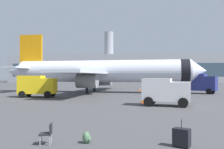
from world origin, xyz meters
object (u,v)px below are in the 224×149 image
fuel_truck (197,83)px  rolling_suitcase (182,137)px  safety_cone_mid (166,89)px  safety_cone_near (139,90)px  gate_chair (48,132)px  airplane_at_gate (100,71)px  safety_cone_outer (143,100)px  service_truck (37,85)px  traveller_backpack (87,138)px  safety_cone_far (176,92)px  cargo_van (166,91)px

fuel_truck → rolling_suitcase: fuel_truck is taller
safety_cone_mid → rolling_suitcase: (-4.90, -36.94, 0.01)m
fuel_truck → safety_cone_near: 10.51m
safety_cone_near → gate_chair: size_ratio=0.79×
rolling_suitcase → gate_chair: 5.42m
safety_cone_near → gate_chair: 36.69m
airplane_at_gate → safety_cone_outer: bearing=-68.9°
service_truck → traveller_backpack: service_truck is taller
gate_chair → service_truck: bearing=111.9°
service_truck → rolling_suitcase: bearing=-57.2°
safety_cone_mid → safety_cone_far: bearing=-87.8°
safety_cone_far → gate_chair: (-10.64, -28.55, 0.15)m
cargo_van → traveller_backpack: bearing=-111.4°
safety_cone_near → rolling_suitcase: rolling_suitcase is taller
safety_cone_mid → safety_cone_far: 8.41m
rolling_suitcase → gate_chair: bearing=-179.9°
safety_cone_mid → cargo_van: bearing=-98.6°
rolling_suitcase → gate_chair: (-5.42, -0.01, 0.11)m
safety_cone_near → safety_cone_far: 9.43m
cargo_van → gate_chair: size_ratio=5.52×
cargo_van → traveller_backpack: (-5.24, -13.36, -1.22)m
airplane_at_gate → rolling_suitcase: size_ratio=32.51×
rolling_suitcase → cargo_van: bearing=84.2°
safety_cone_outer → safety_cone_far: bearing=64.5°
cargo_van → safety_cone_far: (3.83, 14.87, -1.10)m
traveller_backpack → safety_cone_near: bearing=84.1°
safety_cone_mid → gate_chair: bearing=-105.6°
safety_cone_mid → safety_cone_far: size_ratio=1.10×
safety_cone_far → safety_cone_outer: 13.65m
safety_cone_far → traveller_backpack: (-9.07, -28.22, -0.12)m
airplane_at_gate → gate_chair: bearing=-87.2°
airplane_at_gate → safety_cone_far: (12.27, -4.32, -3.31)m
airplane_at_gate → safety_cone_near: airplane_at_gate is taller
cargo_van → safety_cone_far: cargo_van is taller
cargo_van → safety_cone_near: 22.71m
safety_cone_mid → gate_chair: gate_chair is taller
traveller_backpack → fuel_truck: bearing=67.5°
fuel_truck → safety_cone_outer: bearing=-122.6°
fuel_truck → rolling_suitcase: 32.67m
cargo_van → rolling_suitcase: bearing=-95.8°
airplane_at_gate → safety_cone_mid: size_ratio=45.85×
rolling_suitcase → airplane_at_gate: bearing=102.1°
cargo_van → traveller_backpack: size_ratio=9.90×
service_truck → cargo_van: service_truck is taller
gate_chair → safety_cone_near: bearing=81.7°
airplane_at_gate → traveller_backpack: (3.20, -32.54, -3.42)m
service_truck → rolling_suitcase: service_truck is taller
airplane_at_gate → safety_cone_far: airplane_at_gate is taller
safety_cone_far → service_truck: bearing=-162.4°
cargo_van → gate_chair: (-6.81, -13.68, -0.95)m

